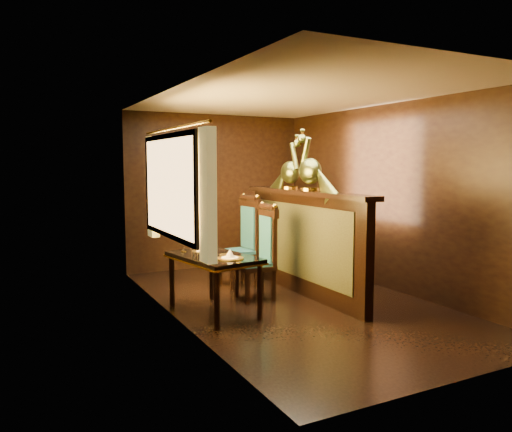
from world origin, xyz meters
The scene contains 8 objects.
ground centered at (0.00, 0.00, 0.00)m, with size 5.00×5.00×0.00m, color black.
room_shell centered at (-0.09, 0.02, 1.58)m, with size 3.04×5.04×2.52m.
partition centered at (0.32, 0.30, 0.71)m, with size 0.26×2.70×1.36m.
dining_table centered at (-1.06, 0.05, 0.61)m, with size 0.87×1.24×0.87m.
chair_left centered at (-0.25, 0.37, 0.63)m, with size 0.45×0.49×1.22m.
chair_right centered at (-0.14, 1.10, 0.67)m, with size 0.49×0.52×1.29m.
peacock_left centered at (0.33, 0.18, 1.75)m, with size 0.25×0.66×0.79m, color #174633, non-canonical shape.
peacock_right centered at (0.33, 0.68, 1.72)m, with size 0.23×0.61×0.72m, color #174633, non-canonical shape.
Camera 1 is at (-3.16, -5.12, 1.70)m, focal length 35.00 mm.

